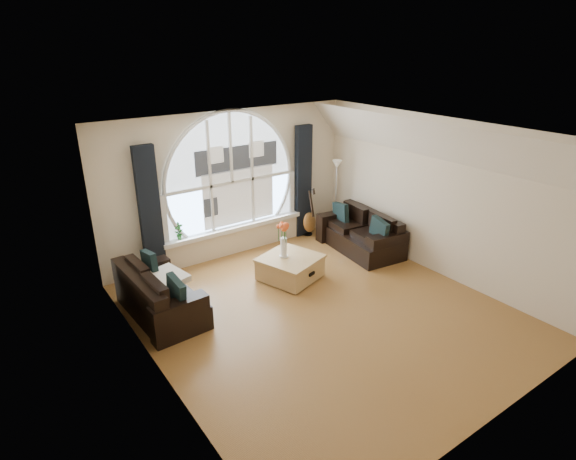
% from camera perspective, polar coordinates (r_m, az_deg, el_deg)
% --- Properties ---
extents(ground, '(5.00, 5.50, 0.01)m').
position_cam_1_polar(ground, '(7.22, 4.19, -9.97)').
color(ground, brown).
rests_on(ground, ground).
extents(ceiling, '(5.00, 5.50, 0.01)m').
position_cam_1_polar(ceiling, '(6.22, 4.89, 11.58)').
color(ceiling, silver).
rests_on(ceiling, ground).
extents(wall_back, '(5.00, 0.01, 2.70)m').
position_cam_1_polar(wall_back, '(8.77, -7.03, 5.56)').
color(wall_back, beige).
rests_on(wall_back, ground).
extents(wall_front, '(5.00, 0.01, 2.70)m').
position_cam_1_polar(wall_front, '(5.05, 25.05, -9.72)').
color(wall_front, beige).
rests_on(wall_front, ground).
extents(wall_left, '(0.01, 5.50, 2.70)m').
position_cam_1_polar(wall_left, '(5.49, -16.17, -5.72)').
color(wall_left, beige).
rests_on(wall_left, ground).
extents(wall_right, '(0.01, 5.50, 2.70)m').
position_cam_1_polar(wall_right, '(8.34, 17.92, 3.75)').
color(wall_right, beige).
rests_on(wall_right, ground).
extents(attic_slope, '(0.92, 5.50, 0.72)m').
position_cam_1_polar(attic_slope, '(7.86, 17.42, 10.30)').
color(attic_slope, silver).
rests_on(attic_slope, ground).
extents(arched_window, '(2.60, 0.06, 2.15)m').
position_cam_1_polar(arched_window, '(8.67, -7.01, 7.26)').
color(arched_window, silver).
rests_on(arched_window, wall_back).
extents(window_sill, '(2.90, 0.22, 0.08)m').
position_cam_1_polar(window_sill, '(8.96, -6.47, 0.27)').
color(window_sill, white).
rests_on(window_sill, wall_back).
extents(window_frame, '(2.76, 0.08, 2.15)m').
position_cam_1_polar(window_frame, '(8.64, -6.92, 7.22)').
color(window_frame, white).
rests_on(window_frame, wall_back).
extents(neighbor_house, '(1.70, 0.02, 1.50)m').
position_cam_1_polar(neighbor_house, '(8.76, -6.06, 6.61)').
color(neighbor_house, silver).
rests_on(neighbor_house, wall_back).
extents(curtain_left, '(0.35, 0.12, 2.30)m').
position_cam_1_polar(curtain_left, '(8.13, -16.48, 1.96)').
color(curtain_left, black).
rests_on(curtain_left, ground).
extents(curtain_right, '(0.35, 0.12, 2.30)m').
position_cam_1_polar(curtain_right, '(9.56, 1.86, 5.87)').
color(curtain_right, black).
rests_on(curtain_right, ground).
extents(sofa_left, '(0.90, 1.68, 0.73)m').
position_cam_1_polar(sofa_left, '(7.21, -15.27, -7.15)').
color(sofa_left, black).
rests_on(sofa_left, ground).
extents(sofa_right, '(1.02, 1.75, 0.74)m').
position_cam_1_polar(sofa_right, '(9.15, 8.81, -0.12)').
color(sofa_right, black).
rests_on(sofa_right, ground).
extents(coffee_chest, '(1.15, 1.15, 0.44)m').
position_cam_1_polar(coffee_chest, '(8.05, 0.26, -4.50)').
color(coffee_chest, tan).
rests_on(coffee_chest, ground).
extents(throw_blanket, '(0.68, 0.68, 0.10)m').
position_cam_1_polar(throw_blanket, '(7.33, -14.72, -5.68)').
color(throw_blanket, silver).
rests_on(throw_blanket, sofa_left).
extents(vase_flowers, '(0.24, 0.24, 0.70)m').
position_cam_1_polar(vase_flowers, '(7.82, -0.54, -0.70)').
color(vase_flowers, white).
rests_on(vase_flowers, coffee_chest).
extents(floor_lamp, '(0.24, 0.24, 1.60)m').
position_cam_1_polar(floor_lamp, '(9.71, 5.84, 3.87)').
color(floor_lamp, '#B2B2B2').
rests_on(floor_lamp, ground).
extents(guitar, '(0.40, 0.31, 1.06)m').
position_cam_1_polar(guitar, '(9.68, 2.67, 2.22)').
color(guitar, '#915A25').
rests_on(guitar, ground).
extents(potted_plant, '(0.19, 0.16, 0.32)m').
position_cam_1_polar(potted_plant, '(8.45, -13.21, -0.14)').
color(potted_plant, '#1E6023').
rests_on(potted_plant, window_sill).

